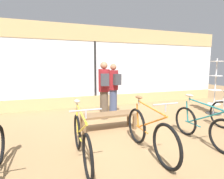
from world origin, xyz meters
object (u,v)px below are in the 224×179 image
(bicycle_center, at_px, (149,133))
(bicycle_right, at_px, (202,126))
(customer_near_rack, at_px, (104,88))
(customer_by_window, at_px, (114,87))
(display_bench, at_px, (108,116))
(accessory_rack, at_px, (215,92))
(bicycle_left, at_px, (81,139))

(bicycle_center, height_order, bicycle_right, bicycle_center)
(customer_near_rack, relative_size, customer_by_window, 1.03)
(bicycle_center, relative_size, display_bench, 1.26)
(accessory_rack, bearing_deg, display_bench, -176.18)
(customer_near_rack, bearing_deg, bicycle_center, -86.30)
(bicycle_left, xyz_separation_m, customer_near_rack, (1.08, 2.23, 0.57))
(customer_by_window, bearing_deg, bicycle_center, -96.37)
(bicycle_center, distance_m, bicycle_right, 1.30)
(customer_by_window, bearing_deg, accessory_rack, -19.68)
(bicycle_left, distance_m, display_bench, 1.55)
(display_bench, bearing_deg, bicycle_left, -125.42)
(bicycle_right, bearing_deg, bicycle_left, 177.14)
(bicycle_left, height_order, display_bench, bicycle_left)
(bicycle_left, distance_m, bicycle_center, 1.24)
(bicycle_left, relative_size, bicycle_center, 0.97)
(bicycle_right, relative_size, customer_by_window, 0.97)
(bicycle_right, height_order, display_bench, bicycle_right)
(bicycle_center, xyz_separation_m, bicycle_right, (1.30, 0.02, -0.03))
(bicycle_left, xyz_separation_m, accessory_rack, (4.80, 1.53, 0.39))
(bicycle_right, height_order, customer_by_window, customer_by_window)
(bicycle_right, distance_m, customer_by_window, 3.03)
(bicycle_left, height_order, customer_by_window, customer_by_window)
(bicycle_center, xyz_separation_m, accessory_rack, (3.56, 1.67, 0.37))
(accessory_rack, xyz_separation_m, customer_by_window, (-3.25, 1.16, 0.15))
(accessory_rack, height_order, display_bench, accessory_rack)
(bicycle_center, relative_size, bicycle_right, 1.06)
(bicycle_right, relative_size, display_bench, 1.19)
(accessory_rack, xyz_separation_m, customer_near_rack, (-3.72, 0.71, 0.18))
(bicycle_right, distance_m, customer_near_rack, 2.83)
(bicycle_center, distance_m, customer_near_rack, 2.45)
(customer_near_rack, xyz_separation_m, customer_by_window, (0.47, 0.45, -0.03))
(bicycle_center, distance_m, display_bench, 1.45)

